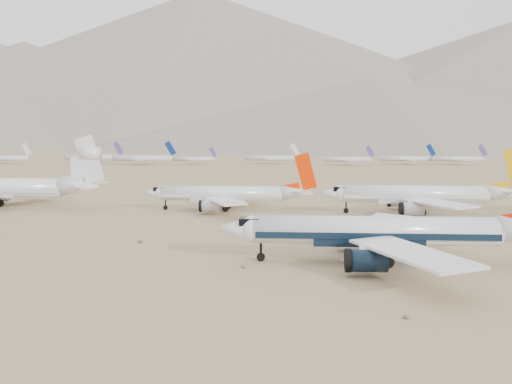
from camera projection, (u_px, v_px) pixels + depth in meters
ground at (304, 262)px, 90.32m from camera, size 7000.00×7000.00×0.00m
main_airliner at (390, 232)px, 89.04m from camera, size 51.06×49.87×18.02m
row2_gold_tail at (423, 195)px, 146.57m from camera, size 49.55×48.46×17.64m
row2_orange_tail at (229, 194)px, 153.68m from camera, size 44.18×43.22×15.76m
distant_storage_row at (245, 158)px, 415.49m from camera, size 523.94×61.31×15.00m
mountain_range at (320, 80)px, 1703.77m from camera, size 7354.00×3024.00×470.00m
desert_scrub at (416, 325)px, 58.93m from camera, size 261.14×121.67×0.66m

